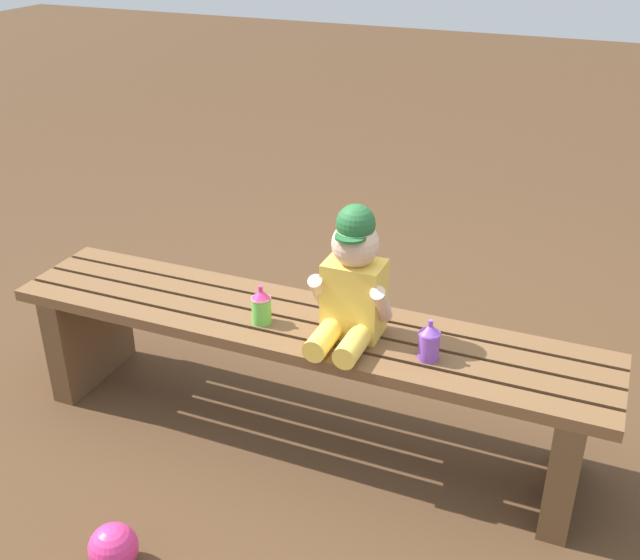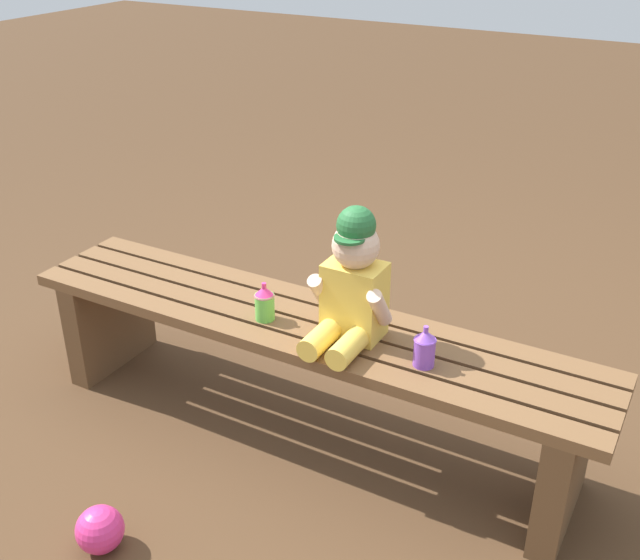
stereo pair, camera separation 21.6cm
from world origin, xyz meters
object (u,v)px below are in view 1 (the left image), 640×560
(sippy_cup_left, at_px, (261,305))
(toy_ball, at_px, (113,548))
(park_bench, at_px, (301,355))
(sippy_cup_right, at_px, (429,341))
(child_figure, at_px, (352,282))

(sippy_cup_left, relative_size, toy_ball, 0.95)
(park_bench, xyz_separation_m, sippy_cup_left, (-0.10, -0.05, 0.18))
(park_bench, distance_m, toy_ball, 0.78)
(sippy_cup_left, height_order, sippy_cup_right, same)
(park_bench, height_order, sippy_cup_right, sippy_cup_right)
(park_bench, height_order, toy_ball, park_bench)
(sippy_cup_left, relative_size, sippy_cup_right, 1.00)
(sippy_cup_left, bearing_deg, park_bench, 27.95)
(child_figure, relative_size, toy_ball, 3.09)
(child_figure, distance_m, sippy_cup_right, 0.27)
(park_bench, xyz_separation_m, sippy_cup_right, (0.42, -0.05, 0.18))
(park_bench, relative_size, sippy_cup_right, 15.26)
(park_bench, height_order, sippy_cup_left, sippy_cup_left)
(child_figure, xyz_separation_m, sippy_cup_right, (0.24, -0.04, -0.12))
(sippy_cup_right, bearing_deg, park_bench, 172.51)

